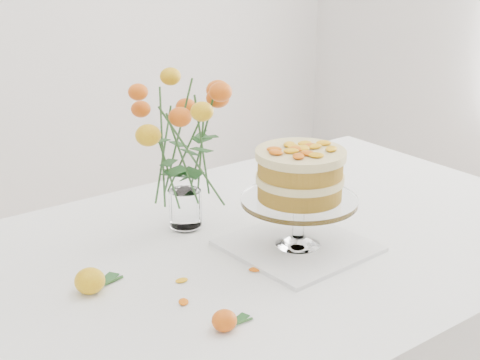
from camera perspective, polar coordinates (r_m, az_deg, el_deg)
name	(u,v)px	position (r m, az deg, el deg)	size (l,w,h in m)	color
table	(269,271)	(1.51, 2.53, -7.77)	(1.43, 0.93, 0.76)	#A4785F
napkin	(298,246)	(1.43, 4.94, -5.63)	(0.27, 0.27, 0.01)	silver
cake_stand	(300,179)	(1.37, 5.13, 0.05)	(0.24, 0.24, 0.22)	white
rose_vase	(183,138)	(1.45, -4.86, 3.60)	(0.31, 0.31, 0.36)	white
loose_rose_near	(90,281)	(1.28, -12.68, -8.40)	(0.10, 0.06, 0.05)	yellow
loose_rose_far	(225,321)	(1.14, -1.33, -11.90)	(0.08, 0.04, 0.04)	#DB530A
stray_petal_a	(255,270)	(1.33, 1.29, -7.67)	(0.03, 0.02, 0.00)	#FEB310
stray_petal_b	(306,263)	(1.37, 5.67, -7.08)	(0.03, 0.02, 0.00)	#FEB310
stray_petal_c	(334,265)	(1.37, 8.06, -7.20)	(0.03, 0.02, 0.00)	#FEB310
stray_petal_d	(182,281)	(1.30, -5.00, -8.54)	(0.03, 0.02, 0.00)	#FEB310
stray_petal_e	(183,302)	(1.23, -4.85, -10.34)	(0.03, 0.02, 0.00)	#FEB310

